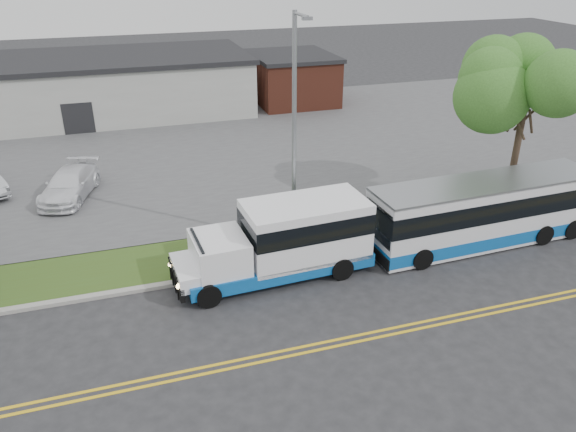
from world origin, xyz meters
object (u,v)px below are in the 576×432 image
object	(u,v)px
tree_east	(529,83)
parked_car_b	(70,184)
streetlight_near	(295,128)
shuttle_bus	(287,238)
transit_bus	(484,212)

from	to	relation	value
tree_east	parked_car_b	size ratio (longest dim) A/B	1.72
tree_east	streetlight_near	size ratio (longest dim) A/B	0.88
tree_east	streetlight_near	world-z (taller)	streetlight_near
shuttle_bus	transit_bus	bearing A→B (deg)	-3.47
streetlight_near	shuttle_bus	xyz separation A→B (m)	(-0.98, -2.09, -3.66)
tree_east	transit_bus	bearing A→B (deg)	-142.70
streetlight_near	parked_car_b	distance (m)	13.10
tree_east	streetlight_near	xyz separation A→B (m)	(-11.00, -0.27, -0.97)
shuttle_bus	transit_bus	size ratio (longest dim) A/B	0.75
streetlight_near	transit_bus	world-z (taller)	streetlight_near
shuttle_bus	streetlight_near	bearing A→B (deg)	61.74
streetlight_near	shuttle_bus	size ratio (longest dim) A/B	1.22
tree_east	streetlight_near	bearing A→B (deg)	-178.58
tree_east	shuttle_bus	xyz separation A→B (m)	(-11.98, -2.36, -4.63)
tree_east	shuttle_bus	bearing A→B (deg)	-168.86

